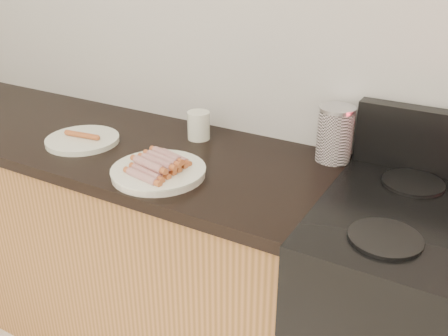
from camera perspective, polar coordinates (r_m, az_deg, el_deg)
The scene contains 11 objects.
wall_back at distance 1.78m, azimuth 3.65°, elevation 16.00°, with size 4.00×0.04×2.60m, color silver.
cabinet_base at distance 2.27m, azimuth -16.86°, elevation -6.61°, with size 2.20×0.59×0.86m, color #AA6E3C.
counter_slab at distance 2.07m, azimuth -18.41°, elevation 4.03°, with size 2.20×0.62×0.04m, color black.
burner_near_left at distance 1.29m, azimuth 17.94°, elevation -7.63°, with size 0.18×0.18×0.01m, color black.
burner_far_left at distance 1.58m, azimuth 20.79°, elevation -1.59°, with size 0.18×0.18×0.01m, color black.
main_plate at distance 1.57m, azimuth -7.49°, elevation -0.54°, with size 0.29×0.29×0.02m, color white.
side_plate at distance 1.87m, azimuth -15.86°, elevation 3.09°, with size 0.26×0.26×0.02m, color silver.
hotdog_pile at distance 1.55m, azimuth -7.55°, elevation 0.47°, with size 0.12×0.22×0.05m.
plain_sausages at distance 1.87m, azimuth -15.93°, elevation 3.65°, with size 0.13×0.04×0.02m.
canister at distance 1.67m, azimuth 12.57°, elevation 3.83°, with size 0.12×0.12×0.19m.
mug at distance 1.82m, azimuth -2.92°, elevation 4.88°, with size 0.08×0.08×0.10m, color silver.
Camera 1 is at (0.78, 0.42, 1.59)m, focal length 40.00 mm.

